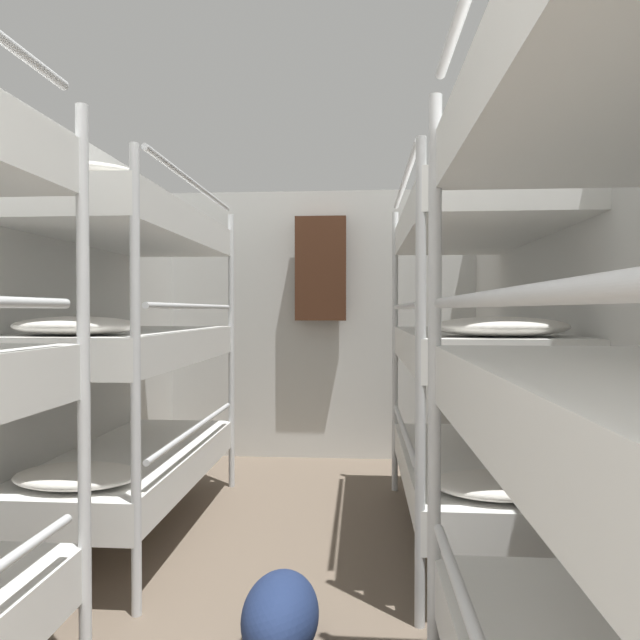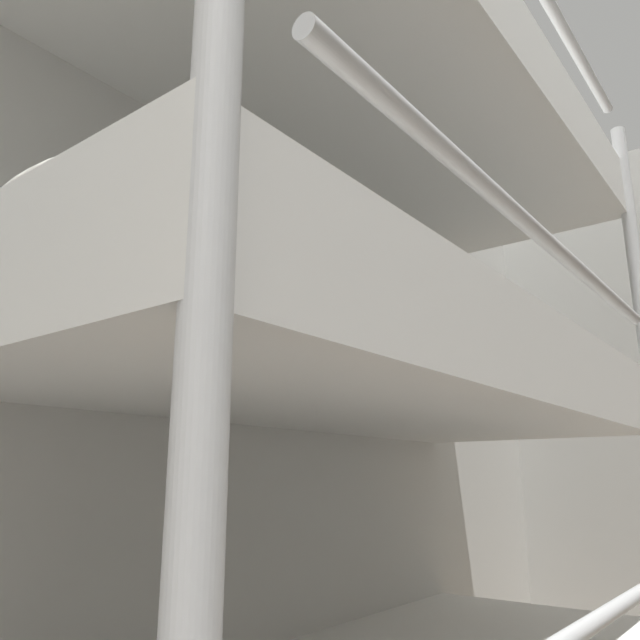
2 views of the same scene
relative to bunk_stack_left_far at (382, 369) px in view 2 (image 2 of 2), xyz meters
name	(u,v)px [view 2 (image 2 of 2)]	position (x,y,z in m)	size (l,w,h in m)	color
bunk_stack_left_far	(382,369)	(0.00, 0.00, 0.00)	(0.77, 1.85, 2.07)	silver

